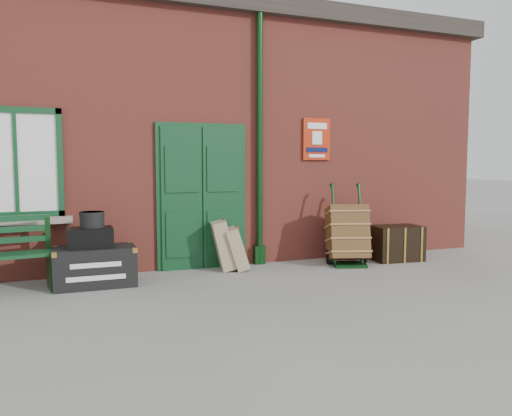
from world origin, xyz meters
name	(u,v)px	position (x,y,z in m)	size (l,w,h in m)	color
ground	(253,287)	(0.00, 0.00, 0.00)	(80.00, 80.00, 0.00)	gray
station_building	(189,137)	(0.00, 3.49, 2.16)	(10.30, 4.30, 4.36)	#A24134
houdini_trunk	(95,266)	(-1.95, 0.85, 0.26)	(1.05, 0.58, 0.53)	black
strongbox	(90,238)	(-2.00, 0.85, 0.66)	(0.58, 0.42, 0.26)	black
hatbox	(92,220)	(-1.97, 0.88, 0.89)	(0.32, 0.32, 0.21)	black
suitcase_back	(223,245)	(-0.03, 1.25, 0.39)	(0.21, 0.53, 0.75)	tan
suitcase_front	(236,248)	(0.15, 1.15, 0.33)	(0.19, 0.48, 0.64)	tan
porter_trolley	(347,234)	(1.97, 0.88, 0.50)	(0.80, 0.83, 1.29)	black
dark_trunk	(396,243)	(2.94, 0.90, 0.29)	(0.82, 0.53, 0.59)	black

